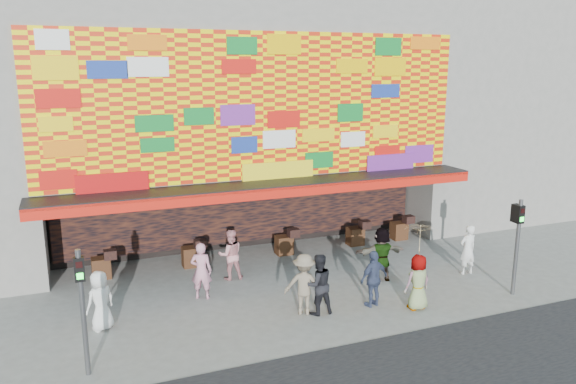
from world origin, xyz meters
name	(u,v)px	position (x,y,z in m)	size (l,w,h in m)	color
ground	(309,306)	(0.00, 0.00, 0.00)	(90.00, 90.00, 0.00)	slate
shop_building	(229,107)	(0.00, 8.18, 5.23)	(15.20, 9.40, 10.00)	gray
neighbor_right	(490,84)	(13.00, 8.00, 6.00)	(11.00, 8.00, 12.00)	gray
signal_left	(82,298)	(-6.20, -1.50, 1.86)	(0.22, 0.20, 3.00)	#59595B
signal_right	(518,236)	(6.20, -1.50, 1.86)	(0.22, 0.20, 3.00)	#59595B
ped_a	(100,301)	(-5.74, 0.72, 0.82)	(0.80, 0.52, 1.64)	silver
ped_b	(201,271)	(-2.78, 1.75, 0.88)	(0.64, 0.42, 1.76)	#CA839B
ped_c	(318,284)	(0.03, -0.53, 0.89)	(0.86, 0.67, 1.77)	black
ped_d	(304,284)	(-0.33, -0.38, 0.88)	(1.14, 0.66, 1.76)	#7A6C58
ped_e	(374,279)	(1.75, -0.65, 0.85)	(0.99, 0.41, 1.69)	#384262
ped_f	(381,254)	(2.99, 0.99, 0.90)	(1.67, 0.53, 1.80)	gray
ped_g	(418,282)	(2.83, -1.30, 0.82)	(0.80, 0.52, 1.64)	gray
ped_h	(468,250)	(6.01, 0.44, 0.85)	(0.62, 0.41, 1.71)	silver
ped_i	(230,255)	(-1.53, 2.94, 0.84)	(0.82, 0.64, 1.68)	pink
parasol	(420,239)	(2.83, -1.30, 2.12)	(1.02, 1.03, 1.80)	#D8B988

